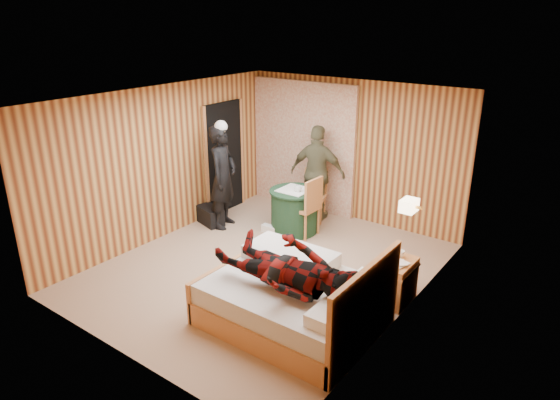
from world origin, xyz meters
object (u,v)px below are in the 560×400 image
Objects in this scene: round_table at (294,210)px; duffel_bag at (210,216)px; woman_standing at (223,177)px; chair_near at (307,203)px; bed at (295,300)px; man_on_bed at (286,259)px; wall_lamp at (409,205)px; man_at_table at (318,173)px; chair_far at (314,191)px; nightstand at (394,280)px.

round_table is 1.54m from duffel_bag.
woman_standing is at bearing -154.58° from round_table.
chair_near is 0.57× the size of woman_standing.
man_on_bed is (0.02, -0.23, 0.66)m from bed.
wall_lamp is at bearing 63.42° from man_on_bed.
man_at_table is (1.13, 1.25, -0.04)m from woman_standing.
man_on_bed is (2.97, -1.82, 0.81)m from duffel_bag.
man_at_table is at bearing 60.81° from duffel_bag.
woman_standing is (-1.10, -1.21, 0.36)m from chair_far.
woman_standing is (-2.68, 1.68, 0.59)m from bed.
woman_standing is (-1.13, -0.54, 0.52)m from round_table.
nightstand is 0.33× the size of woman_standing.
woman_standing reaches higher than wall_lamp.
woman_standing is 3.31m from man_on_bed.
round_table is at bearing -108.03° from chair_far.
bed is at bearing -138.76° from woman_standing.
wall_lamp reaches higher than chair_far.
woman_standing reaches higher than nightstand.
wall_lamp is at bearing 133.07° from man_at_table.
duffel_bag is at bearing 173.51° from nightstand.
bed is at bearing -54.93° from round_table.
woman_standing is at bearing 174.02° from wall_lamp.
chair_near reaches higher than chair_far.
chair_far is 0.33m from man_at_table.
woman_standing reaches higher than man_at_table.
chair_near is (0.29, -0.04, 0.22)m from round_table.
chair_far is 0.52× the size of woman_standing.
wall_lamp is 0.14× the size of woman_standing.
wall_lamp is at bearing -53.89° from chair_far.
wall_lamp is 0.25× the size of chair_near.
man_on_bed is (-0.73, -1.40, 0.67)m from nightstand.
nightstand is at bearing -106.08° from wall_lamp.
chair_near is at bearing 157.45° from wall_lamp.
man_on_bed is at bearing -83.76° from bed.
duffel_bag is (-3.74, 0.27, -1.15)m from wall_lamp.
round_table is 0.47× the size of woman_standing.
man_on_bed reaches higher than woman_standing.
chair_near is 1.83m from duffel_bag.
man_at_table reaches higher than chair_near.
woman_standing is 1.68m from man_at_table.
man_at_table is at bearing -58.70° from woman_standing.
man_at_table is at bearing 142.63° from nightstand.
wall_lamp is at bearing 73.92° from nightstand.
chair_far is at bearing 117.31° from man_on_bed.
nightstand is 3.72m from duffel_bag.
round_table is 1.35m from woman_standing.
chair_near is at bearing 35.95° from duffel_bag.
bed is 2.53m from chair_near.
wall_lamp is 0.28× the size of chair_far.
nightstand is 3.53m from woman_standing.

